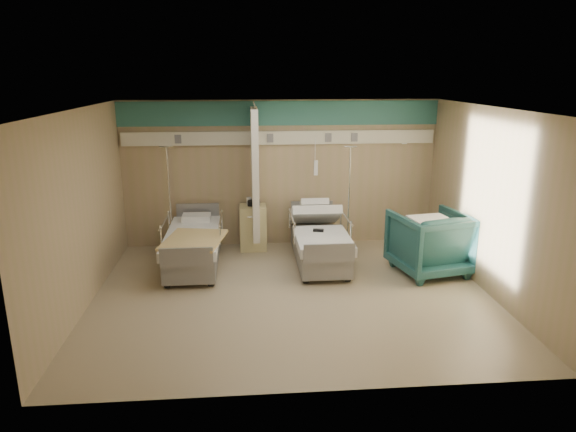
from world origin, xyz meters
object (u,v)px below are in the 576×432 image
at_px(bed_left, 194,250).
at_px(bedside_cabinet, 253,227).
at_px(bed_right, 319,246).
at_px(iv_stand_right, 348,229).
at_px(visitor_armchair, 430,243).
at_px(iv_stand_left, 172,231).

xyz_separation_m(bed_left, bedside_cabinet, (1.05, 0.90, 0.11)).
bearing_deg(bed_left, bed_right, 0.00).
xyz_separation_m(bedside_cabinet, iv_stand_right, (1.80, -0.18, -0.02)).
bearing_deg(visitor_armchair, iv_stand_right, -61.22).
relative_size(bed_right, iv_stand_left, 1.07).
bearing_deg(iv_stand_left, bedside_cabinet, 2.34).
xyz_separation_m(bed_left, iv_stand_right, (2.85, 0.72, 0.09)).
height_order(bed_right, bed_left, same).
xyz_separation_m(iv_stand_right, iv_stand_left, (-3.33, 0.12, 0.00)).
bearing_deg(bed_right, visitor_armchair, -18.04).
bearing_deg(bed_right, iv_stand_right, 47.79).
distance_m(bed_left, iv_stand_left, 0.97).
bearing_deg(iv_stand_right, visitor_armchair, -48.86).
relative_size(visitor_armchair, iv_stand_left, 0.58).
bearing_deg(bedside_cabinet, visitor_armchair, -26.78).
bearing_deg(visitor_armchair, bed_right, -30.40).
relative_size(iv_stand_right, iv_stand_left, 0.99).
xyz_separation_m(bed_right, bed_left, (-2.20, 0.00, 0.00)).
xyz_separation_m(bed_right, iv_stand_right, (0.65, 0.72, 0.09)).
xyz_separation_m(bed_left, iv_stand_left, (-0.48, 0.84, 0.10)).
xyz_separation_m(bedside_cabinet, visitor_armchair, (2.94, -1.48, 0.10)).
bearing_deg(bed_left, iv_stand_left, 119.82).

